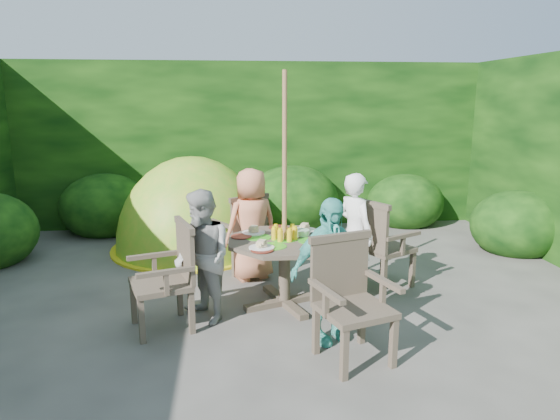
{
  "coord_description": "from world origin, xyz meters",
  "views": [
    {
      "loc": [
        -0.37,
        -4.12,
        1.95
      ],
      "look_at": [
        0.14,
        0.78,
        0.85
      ],
      "focal_mm": 32.0,
      "sensor_mm": 36.0,
      "label": 1
    }
  ],
  "objects": [
    {
      "name": "garden_chair_front",
      "position": [
        0.52,
        -0.65,
        0.48
      ],
      "size": [
        0.67,
        0.62,
        0.91
      ],
      "rotation": [
        0.0,
        0.0,
        0.32
      ],
      "color": "#40352A",
      "rests_on": "ground"
    },
    {
      "name": "garden_chair_right",
      "position": [
        1.18,
        0.75,
        0.48
      ],
      "size": [
        0.68,
        0.71,
        0.91
      ],
      "rotation": [
        0.0,
        0.0,
        2.06
      ],
      "color": "#40352A",
      "rests_on": "ground"
    },
    {
      "name": "child_front",
      "position": [
        0.41,
        -0.37,
        0.6
      ],
      "size": [
        0.76,
        0.55,
        1.2
      ],
      "primitive_type": "imported",
      "rotation": [
        0.0,
        0.0,
        0.41
      ],
      "color": "#54C4B7",
      "rests_on": "ground"
    },
    {
      "name": "patio_table",
      "position": [
        0.14,
        0.39,
        0.55
      ],
      "size": [
        1.45,
        1.45,
        0.79
      ],
      "rotation": [
        0.0,
        0.0,
        0.35
      ],
      "color": "#40352A",
      "rests_on": "ground"
    },
    {
      "name": "child_right",
      "position": [
        0.89,
        0.66,
        0.62
      ],
      "size": [
        0.47,
        0.54,
        1.24
      ],
      "primitive_type": "imported",
      "rotation": [
        0.0,
        0.0,
        2.05
      ],
      "color": "white",
      "rests_on": "ground"
    },
    {
      "name": "child_left",
      "position": [
        -0.61,
        0.11,
        0.59
      ],
      "size": [
        0.69,
        0.73,
        1.19
      ],
      "primitive_type": "imported",
      "rotation": [
        0.0,
        0.0,
        -1.01
      ],
      "color": "#A8A7A2",
      "rests_on": "ground"
    },
    {
      "name": "dome_tent",
      "position": [
        -0.86,
        2.39,
        0.0
      ],
      "size": [
        2.18,
        2.18,
        2.45
      ],
      "rotation": [
        0.0,
        0.0,
        0.09
      ],
      "color": "#65BD24",
      "rests_on": "ground"
    },
    {
      "name": "hedge_enclosure",
      "position": [
        0.0,
        1.33,
        1.25
      ],
      "size": [
        9.0,
        9.0,
        2.5
      ],
      "color": "black",
      "rests_on": "ground"
    },
    {
      "name": "ground",
      "position": [
        0.0,
        0.0,
        0.0
      ],
      "size": [
        60.0,
        60.0,
        0.0
      ],
      "primitive_type": "plane",
      "color": "#46433E",
      "rests_on": "ground"
    },
    {
      "name": "parasol_pole",
      "position": [
        0.14,
        0.38,
        1.1
      ],
      "size": [
        0.06,
        0.06,
        2.2
      ],
      "primitive_type": "cylinder",
      "rotation": [
        0.0,
        0.0,
        0.35
      ],
      "color": "brown",
      "rests_on": "ground"
    },
    {
      "name": "garden_chair_back",
      "position": [
        -0.22,
        1.43,
        0.46
      ],
      "size": [
        0.68,
        0.66,
        0.87
      ],
      "rotation": [
        0.0,
        0.0,
        3.69
      ],
      "color": "#40352A",
      "rests_on": "ground"
    },
    {
      "name": "garden_chair_left",
      "position": [
        -0.89,
        0.01,
        0.48
      ],
      "size": [
        0.62,
        0.66,
        0.89
      ],
      "rotation": [
        0.0,
        0.0,
        -1.24
      ],
      "color": "#40352A",
      "rests_on": "ground"
    },
    {
      "name": "child_back",
      "position": [
        -0.13,
        1.14,
        0.62
      ],
      "size": [
        0.71,
        0.6,
        1.23
      ],
      "primitive_type": "imported",
      "rotation": [
        0.0,
        0.0,
        3.55
      ],
      "color": "#E5865E",
      "rests_on": "ground"
    }
  ]
}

